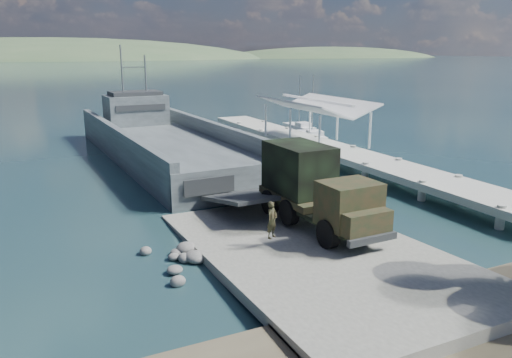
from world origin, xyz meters
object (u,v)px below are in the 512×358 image
landing_craft (167,149)px  military_truck (314,187)px  pier (321,140)px  soldier (272,228)px  sailboat_near (312,137)px  sailboat_far (300,128)px

landing_craft → military_truck: size_ratio=4.16×
pier → military_truck: pier is taller
military_truck → soldier: 4.03m
pier → military_truck: 20.22m
pier → sailboat_near: 8.60m
military_truck → sailboat_near: 28.74m
military_truck → sailboat_far: sailboat_far is taller
soldier → sailboat_near: 32.06m
pier → soldier: (-14.67, -18.57, -0.20)m
pier → soldier: bearing=-128.3°
sailboat_near → sailboat_far: 6.71m
military_truck → pier: bearing=54.9°
military_truck → sailboat_far: 35.30m
sailboat_near → military_truck: bearing=-107.2°
pier → landing_craft: size_ratio=1.18×
pier → military_truck: bearing=-123.8°
pier → sailboat_far: (5.93, 13.99, -1.23)m
pier → soldier: pier is taller
sailboat_near → sailboat_far: bearing=85.9°
military_truck → sailboat_far: bearing=59.5°
sailboat_near → landing_craft: bearing=-158.1°
landing_craft → soldier: (-1.61, -23.96, 0.51)m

